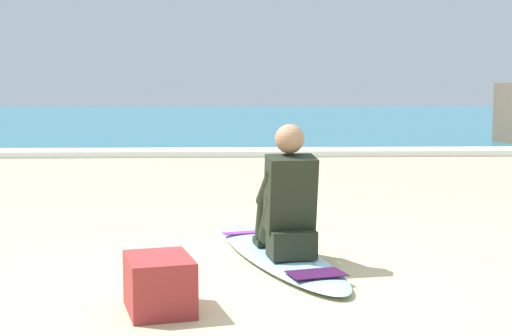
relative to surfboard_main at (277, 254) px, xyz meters
The scene contains 6 objects.
ground_plane 0.72m from the surfboard_main, 108.31° to the right, with size 80.00×80.00×0.00m, color #CCB584.
sea 21.94m from the surfboard_main, 90.59° to the left, with size 80.00×28.00×0.10m, color teal.
breaking_foam 8.24m from the surfboard_main, 91.56° to the left, with size 80.00×0.90×0.11m, color white.
surfboard_main is the anchor object (origin of this frame).
surfer_seated 0.44m from the surfboard_main, 70.51° to the right, with size 0.45×0.74×0.95m.
beach_bag 1.50m from the surfboard_main, 120.87° to the right, with size 0.36×0.48×0.32m, color maroon.
Camera 1 is at (-0.15, -4.83, 1.30)m, focal length 52.65 mm.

